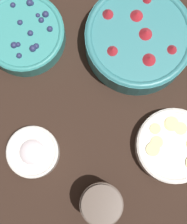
% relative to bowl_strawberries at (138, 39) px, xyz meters
% --- Properties ---
extents(ground_plane, '(4.00, 4.00, 0.00)m').
position_rel_bowl_strawberries_xyz_m(ground_plane, '(0.07, 0.13, -0.05)').
color(ground_plane, black).
extents(bowl_strawberries, '(0.24, 0.24, 0.09)m').
position_rel_bowl_strawberries_xyz_m(bowl_strawberries, '(0.00, 0.00, 0.00)').
color(bowl_strawberries, teal).
rests_on(bowl_strawberries, ground_plane).
extents(bowl_blueberries, '(0.19, 0.19, 0.06)m').
position_rel_bowl_strawberries_xyz_m(bowl_blueberries, '(0.22, 0.14, -0.01)').
color(bowl_blueberries, teal).
rests_on(bowl_blueberries, ground_plane).
extents(bowl_bananas, '(0.16, 0.16, 0.04)m').
position_rel_bowl_strawberries_xyz_m(bowl_bananas, '(-0.20, 0.15, -0.02)').
color(bowl_bananas, white).
rests_on(bowl_bananas, ground_plane).
extents(bowl_cream, '(0.11, 0.11, 0.05)m').
position_rel_bowl_strawberries_xyz_m(bowl_cream, '(0.05, 0.34, -0.02)').
color(bowl_cream, white).
rests_on(bowl_cream, ground_plane).
extents(jar_chocolate, '(0.09, 0.09, 0.11)m').
position_rel_bowl_strawberries_xyz_m(jar_chocolate, '(-0.14, 0.34, 0.00)').
color(jar_chocolate, '#4C3D33').
rests_on(jar_chocolate, ground_plane).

